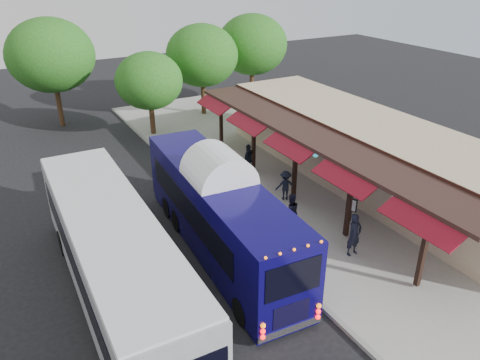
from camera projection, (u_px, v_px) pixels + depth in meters
ground at (274, 264)px, 19.13m from camera, size 90.00×90.00×0.00m
sidewalk at (312, 195)px, 24.44m from camera, size 10.00×40.00×0.15m
curb at (229, 218)px, 22.26m from camera, size 0.20×40.00×0.16m
station_shelter at (365, 151)px, 25.16m from camera, size 8.15×20.00×3.60m
coach_bus at (219, 210)px, 19.18m from camera, size 3.11×11.62×3.68m
city_bus at (114, 254)px, 16.47m from camera, size 3.04×12.88×3.45m
ped_a at (354, 235)px, 19.10m from camera, size 0.71×0.49×1.87m
ped_b at (291, 212)px, 20.96m from camera, size 0.99×0.86×1.73m
ped_c at (249, 159)px, 26.39m from camera, size 1.09×0.86×1.73m
ped_d at (285, 185)px, 23.53m from camera, size 1.15×0.90×1.56m
sign_board at (351, 206)px, 21.53m from camera, size 0.21×0.54×1.21m
tree_left at (149, 81)px, 31.09m from camera, size 4.49×4.49×5.75m
tree_mid at (202, 56)px, 34.82m from camera, size 5.41×5.41×6.93m
tree_right at (252, 45)px, 37.76m from camera, size 5.67×5.67×7.26m
tree_far at (51, 55)px, 32.33m from camera, size 5.99×5.99×7.67m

